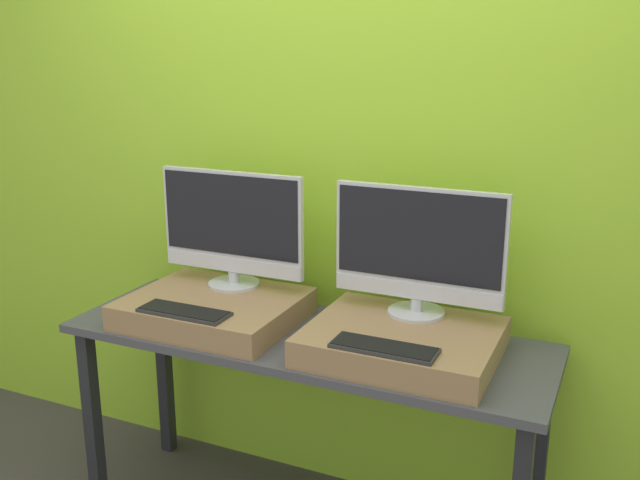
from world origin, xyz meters
name	(u,v)px	position (x,y,z in m)	size (l,w,h in m)	color
wall_back	(346,174)	(0.00, 0.65, 1.30)	(8.00, 0.04, 2.60)	#9ED12D
workbench	(306,359)	(0.00, 0.29, 0.69)	(1.72, 0.58, 0.79)	#47474C
wooden_riser_left	(214,309)	(-0.36, 0.27, 0.83)	(0.61, 0.50, 0.09)	#99754C
monitor_left	(232,227)	(-0.36, 0.41, 1.11)	(0.59, 0.20, 0.44)	silver
keyboard_left	(184,312)	(-0.36, 0.08, 0.89)	(0.33, 0.11, 0.01)	#2D2D2D
wooden_riser_right	(403,342)	(0.36, 0.27, 0.83)	(0.61, 0.50, 0.09)	#99754C
monitor_right	(418,249)	(0.36, 0.41, 1.11)	(0.59, 0.20, 0.44)	silver
keyboard_right	(384,348)	(0.36, 0.08, 0.89)	(0.33, 0.11, 0.01)	#2D2D2D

